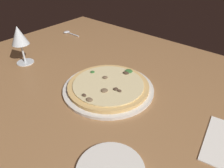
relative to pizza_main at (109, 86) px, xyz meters
The scene contains 4 objects.
dining_table 4.50cm from the pizza_main, ahead, with size 150.00×110.00×4.00cm, color #996B42.
pizza_main is the anchor object (origin of this frame).
wine_glass_far 43.17cm from the pizza_main, 168.32° to the right, with size 7.19×7.19×16.37cm.
spoon 60.36cm from the pizza_main, 153.66° to the left, with size 11.42×4.04×1.00cm.
Camera 1 is at (38.99, -47.54, 48.94)cm, focal length 34.78 mm.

